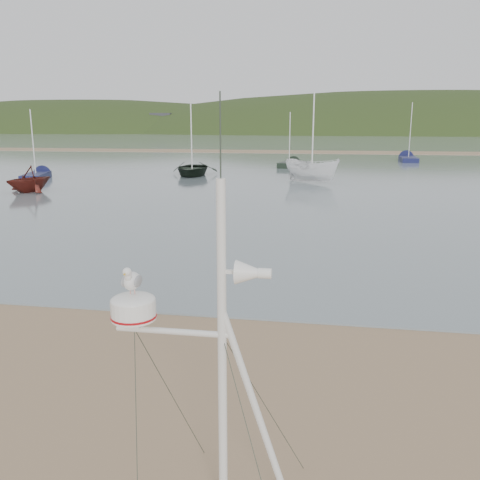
% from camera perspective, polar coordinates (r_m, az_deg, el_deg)
% --- Properties ---
extents(ground, '(560.00, 560.00, 0.00)m').
position_cam_1_polar(ground, '(8.67, -18.70, -17.41)').
color(ground, '#8A6E50').
rests_on(ground, ground).
extents(water, '(560.00, 256.00, 0.04)m').
position_cam_1_polar(water, '(138.63, 8.07, 11.17)').
color(water, slate).
rests_on(water, ground).
extents(sandbar, '(560.00, 7.00, 0.07)m').
position_cam_1_polar(sandbar, '(76.72, 6.75, 9.82)').
color(sandbar, '#8A6E50').
rests_on(sandbar, water).
extents(hill_ridge, '(620.00, 180.00, 80.00)m').
position_cam_1_polar(hill_ridge, '(243.15, 13.01, 7.06)').
color(hill_ridge, '#233315').
rests_on(hill_ridge, ground).
extents(far_cottages, '(294.40, 6.30, 8.00)m').
position_cam_1_polar(far_cottages, '(202.51, 9.50, 12.80)').
color(far_cottages, white).
rests_on(far_cottages, ground).
extents(mast_rig, '(2.04, 2.17, 4.59)m').
position_cam_1_polar(mast_rig, '(5.78, -2.61, -20.45)').
color(mast_rig, white).
rests_on(mast_rig, ground).
extents(boat_dark, '(3.91, 1.48, 5.35)m').
position_cam_1_polar(boat_dark, '(42.21, -5.47, 10.85)').
color(boat_dark, black).
rests_on(boat_dark, water).
extents(boat_red, '(3.11, 2.54, 3.12)m').
position_cam_1_polar(boat_red, '(34.51, -22.73, 7.57)').
color(boat_red, '#561A13').
rests_on(boat_red, water).
extents(boat_white, '(2.49, 2.48, 4.67)m').
position_cam_1_polar(boat_white, '(37.22, 8.14, 9.97)').
color(boat_white, white).
rests_on(boat_white, water).
extents(sailboat_blue_far, '(2.05, 7.14, 7.02)m').
position_cam_1_polar(sailboat_blue_far, '(62.59, 18.20, 8.76)').
color(sailboat_blue_far, '#131642').
rests_on(sailboat_blue_far, ground).
extents(sailboat_blue_near, '(2.96, 5.79, 5.65)m').
position_cam_1_polar(sailboat_blue_near, '(43.16, -21.51, 6.85)').
color(sailboat_blue_near, '#131642').
rests_on(sailboat_blue_near, ground).
extents(sailboat_dark_mid, '(2.30, 5.80, 5.67)m').
position_cam_1_polar(sailboat_dark_mid, '(51.97, 5.89, 8.58)').
color(sailboat_dark_mid, black).
rests_on(sailboat_dark_mid, ground).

